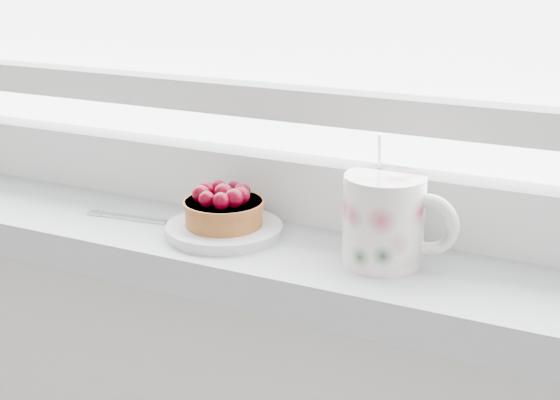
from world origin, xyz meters
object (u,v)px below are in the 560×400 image
Objects in this scene: raspberry_tart at (224,207)px; fork at (155,221)px; floral_mug at (387,218)px; saucer at (224,230)px.

raspberry_tart is 0.09m from fork.
floral_mug is (0.18, 0.00, 0.01)m from raspberry_tart.
raspberry_tart reaches higher than saucer.
fork is at bearing -179.36° from floral_mug.
saucer is 0.09m from fork.
floral_mug is (0.18, 0.00, 0.04)m from saucer.
fork is at bearing 179.57° from saucer.
saucer is 0.18m from floral_mug.
raspberry_tart is (0.00, -0.00, 0.03)m from saucer.
saucer is 1.45× the size of raspberry_tart.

